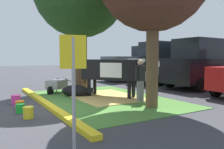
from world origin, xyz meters
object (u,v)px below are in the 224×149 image
(bucket_pink, at_px, (16,100))
(bucket_green, at_px, (20,108))
(person_handler, at_px, (140,80))
(suv_dark_grey, at_px, (167,63))
(bucket_yellow, at_px, (28,112))
(calf_lying, at_px, (76,91))
(wheelbarrow, at_px, (56,85))
(parking_sign, at_px, (73,69))
(bucket_orange, at_px, (20,105))
(pickup_truck_black, at_px, (140,64))
(cow_holstein, at_px, (113,70))
(suv_black, at_px, (204,64))

(bucket_pink, height_order, bucket_green, bucket_pink)
(person_handler, relative_size, suv_dark_grey, 0.33)
(bucket_yellow, bearing_deg, calf_lying, 136.85)
(calf_lying, height_order, person_handler, person_handler)
(wheelbarrow, bearing_deg, bucket_yellow, -26.67)
(bucket_green, bearing_deg, bucket_yellow, 6.63)
(calf_lying, distance_m, person_handler, 2.74)
(calf_lying, distance_m, bucket_yellow, 3.34)
(parking_sign, bearing_deg, bucket_pink, -175.90)
(bucket_orange, bearing_deg, pickup_truck_black, 121.72)
(cow_holstein, xyz_separation_m, person_handler, (1.31, 0.32, -0.28))
(calf_lying, bearing_deg, pickup_truck_black, 123.29)
(bucket_pink, bearing_deg, suv_dark_grey, 103.73)
(cow_holstein, relative_size, parking_sign, 1.42)
(pickup_truck_black, bearing_deg, calf_lying, -56.71)
(bucket_yellow, xyz_separation_m, suv_dark_grey, (-4.25, 9.00, 1.11))
(parking_sign, xyz_separation_m, suv_dark_grey, (-6.74, 8.70, -0.11))
(bucket_green, bearing_deg, calf_lying, 125.91)
(cow_holstein, distance_m, bucket_pink, 3.69)
(cow_holstein, distance_m, person_handler, 1.38)
(calf_lying, bearing_deg, wheelbarrow, -162.87)
(bucket_orange, bearing_deg, suv_dark_grey, 108.31)
(bucket_pink, relative_size, bucket_green, 1.19)
(wheelbarrow, xyz_separation_m, bucket_green, (3.02, -1.96, -0.25))
(suv_dark_grey, bearing_deg, suv_black, 1.25)
(bucket_orange, distance_m, suv_black, 9.16)
(bucket_orange, distance_m, pickup_truck_black, 10.41)
(calf_lying, distance_m, bucket_green, 2.92)
(parking_sign, distance_m, suv_black, 9.66)
(bucket_yellow, distance_m, suv_black, 9.26)
(bucket_pink, xyz_separation_m, bucket_orange, (0.78, 0.01, -0.03))
(pickup_truck_black, bearing_deg, suv_dark_grey, 4.69)
(bucket_pink, bearing_deg, bucket_orange, 0.52)
(person_handler, distance_m, parking_sign, 4.51)
(calf_lying, relative_size, bucket_yellow, 4.04)
(calf_lying, relative_size, pickup_truck_black, 0.23)
(bucket_pink, height_order, bucket_orange, bucket_pink)
(cow_holstein, xyz_separation_m, parking_sign, (4.04, -3.22, 0.29))
(bucket_yellow, bearing_deg, wheelbarrow, 153.33)
(cow_holstein, bearing_deg, calf_lying, -125.67)
(person_handler, bearing_deg, cow_holstein, -166.10)
(calf_lying, height_order, parking_sign, parking_sign)
(bucket_orange, relative_size, suv_dark_grey, 0.06)
(wheelbarrow, bearing_deg, bucket_green, -33.02)
(parking_sign, relative_size, suv_black, 0.42)
(bucket_orange, relative_size, bucket_yellow, 0.89)
(wheelbarrow, relative_size, bucket_green, 5.18)
(calf_lying, height_order, bucket_pink, calf_lying)
(parking_sign, distance_m, bucket_green, 3.46)
(person_handler, bearing_deg, suv_black, 104.32)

